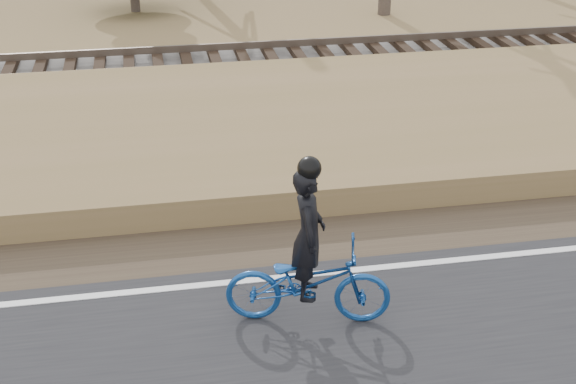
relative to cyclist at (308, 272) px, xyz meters
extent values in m
cube|color=brown|center=(5.87, 4.93, -0.48)|extent=(120.00, 5.00, 0.44)
cube|color=slate|center=(5.87, 8.73, -0.47)|extent=(120.00, 3.00, 0.45)
cube|color=black|center=(5.87, 8.73, -0.18)|extent=(120.00, 2.40, 0.14)
cube|color=brown|center=(5.87, 8.01, -0.03)|extent=(120.00, 0.07, 0.15)
cube|color=brown|center=(5.87, 9.45, -0.03)|extent=(120.00, 0.07, 0.15)
imported|color=navy|center=(0.00, 0.00, -0.15)|extent=(1.97, 1.05, 0.98)
imported|color=black|center=(0.00, 0.00, 0.48)|extent=(0.48, 0.63, 1.54)
sphere|color=black|center=(0.00, 0.00, 1.27)|extent=(0.26, 0.26, 0.26)
camera|label=1|loc=(-1.62, -7.51, 4.73)|focal=50.00mm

